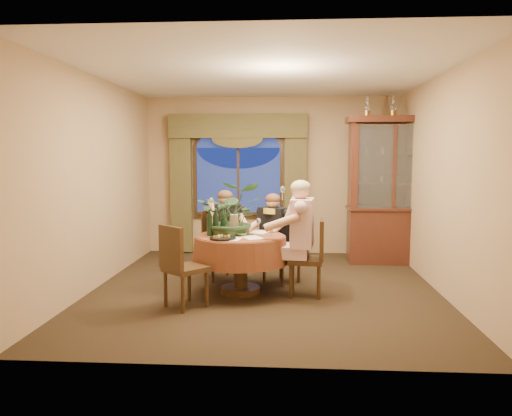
# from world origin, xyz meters

# --- Properties ---
(floor) EXTENTS (5.00, 5.00, 0.00)m
(floor) POSITION_xyz_m (0.00, 0.00, 0.00)
(floor) COLOR black
(floor) RESTS_ON ground
(wall_back) EXTENTS (4.50, 0.00, 4.50)m
(wall_back) POSITION_xyz_m (0.00, 2.50, 1.40)
(wall_back) COLOR #A3845E
(wall_back) RESTS_ON ground
(wall_right) EXTENTS (0.00, 5.00, 5.00)m
(wall_right) POSITION_xyz_m (2.25, 0.00, 1.40)
(wall_right) COLOR #A3845E
(wall_right) RESTS_ON ground
(ceiling) EXTENTS (5.00, 5.00, 0.00)m
(ceiling) POSITION_xyz_m (0.00, 0.00, 2.80)
(ceiling) COLOR white
(ceiling) RESTS_ON wall_back
(window) EXTENTS (1.62, 0.10, 1.32)m
(window) POSITION_xyz_m (-0.60, 2.43, 1.30)
(window) COLOR navy
(window) RESTS_ON wall_back
(arched_transom) EXTENTS (1.60, 0.06, 0.44)m
(arched_transom) POSITION_xyz_m (-0.60, 2.43, 2.08)
(arched_transom) COLOR navy
(arched_transom) RESTS_ON wall_back
(drapery_left) EXTENTS (0.38, 0.14, 2.32)m
(drapery_left) POSITION_xyz_m (-1.63, 2.38, 1.18)
(drapery_left) COLOR #464123
(drapery_left) RESTS_ON floor
(drapery_right) EXTENTS (0.38, 0.14, 2.32)m
(drapery_right) POSITION_xyz_m (0.43, 2.38, 1.18)
(drapery_right) COLOR #464123
(drapery_right) RESTS_ON floor
(swag_valance) EXTENTS (2.45, 0.16, 0.42)m
(swag_valance) POSITION_xyz_m (-0.60, 2.35, 2.28)
(swag_valance) COLOR #464123
(swag_valance) RESTS_ON wall_back
(dining_table) EXTENTS (1.31, 1.31, 0.75)m
(dining_table) POSITION_xyz_m (-0.30, -0.25, 0.38)
(dining_table) COLOR maroon
(dining_table) RESTS_ON floor
(china_cabinet) EXTENTS (1.47, 0.58, 2.38)m
(china_cabinet) POSITION_xyz_m (1.97, 1.75, 1.19)
(china_cabinet) COLOR #391811
(china_cabinet) RESTS_ON floor
(oil_lamp_left) EXTENTS (0.11, 0.11, 0.34)m
(oil_lamp_left) POSITION_xyz_m (1.56, 1.75, 2.55)
(oil_lamp_left) COLOR #A5722D
(oil_lamp_left) RESTS_ON china_cabinet
(oil_lamp_center) EXTENTS (0.11, 0.11, 0.34)m
(oil_lamp_center) POSITION_xyz_m (1.97, 1.75, 2.55)
(oil_lamp_center) COLOR #A5722D
(oil_lamp_center) RESTS_ON china_cabinet
(oil_lamp_right) EXTENTS (0.11, 0.11, 0.34)m
(oil_lamp_right) POSITION_xyz_m (2.39, 1.75, 2.55)
(oil_lamp_right) COLOR #A5722D
(oil_lamp_right) RESTS_ON china_cabinet
(chair_right) EXTENTS (0.45, 0.45, 0.96)m
(chair_right) POSITION_xyz_m (0.52, -0.31, 0.48)
(chair_right) COLOR black
(chair_right) RESTS_ON floor
(chair_back_right) EXTENTS (0.59, 0.59, 0.96)m
(chair_back_right) POSITION_xyz_m (0.22, 0.32, 0.48)
(chair_back_right) COLOR black
(chair_back_right) RESTS_ON floor
(chair_back) EXTENTS (0.56, 0.56, 0.96)m
(chair_back) POSITION_xyz_m (-0.67, 0.47, 0.48)
(chair_back) COLOR black
(chair_back) RESTS_ON floor
(chair_front_left) EXTENTS (0.59, 0.59, 0.96)m
(chair_front_left) POSITION_xyz_m (-0.88, -0.88, 0.48)
(chair_front_left) COLOR black
(chair_front_left) RESTS_ON floor
(person_pink) EXTENTS (0.54, 0.57, 1.46)m
(person_pink) POSITION_xyz_m (0.48, -0.34, 0.73)
(person_pink) COLOR beige
(person_pink) RESTS_ON floor
(person_back) EXTENTS (0.58, 0.56, 1.28)m
(person_back) POSITION_xyz_m (-0.60, 0.52, 0.64)
(person_back) COLOR black
(person_back) RESTS_ON floor
(person_scarf) EXTENTS (0.59, 0.58, 1.24)m
(person_scarf) POSITION_xyz_m (0.10, 0.40, 0.62)
(person_scarf) COLOR black
(person_scarf) RESTS_ON floor
(stoneware_vase) EXTENTS (0.14, 0.14, 0.26)m
(stoneware_vase) POSITION_xyz_m (-0.39, -0.17, 0.88)
(stoneware_vase) COLOR #907E5D
(stoneware_vase) RESTS_ON dining_table
(centerpiece_plant) EXTENTS (0.86, 0.96, 0.75)m
(centerpiece_plant) POSITION_xyz_m (-0.42, -0.11, 1.32)
(centerpiece_plant) COLOR #2E4E2D
(centerpiece_plant) RESTS_ON dining_table
(olive_bowl) EXTENTS (0.14, 0.14, 0.04)m
(olive_bowl) POSITION_xyz_m (-0.28, -0.33, 0.77)
(olive_bowl) COLOR #40522C
(olive_bowl) RESTS_ON dining_table
(cheese_platter) EXTENTS (0.32, 0.32, 0.02)m
(cheese_platter) POSITION_xyz_m (-0.48, -0.58, 0.76)
(cheese_platter) COLOR black
(cheese_platter) RESTS_ON dining_table
(wine_bottle_0) EXTENTS (0.07, 0.07, 0.33)m
(wine_bottle_0) POSITION_xyz_m (-0.62, -0.25, 0.92)
(wine_bottle_0) COLOR black
(wine_bottle_0) RESTS_ON dining_table
(wine_bottle_1) EXTENTS (0.07, 0.07, 0.33)m
(wine_bottle_1) POSITION_xyz_m (-0.69, -0.29, 0.92)
(wine_bottle_1) COLOR black
(wine_bottle_1) RESTS_ON dining_table
(wine_bottle_2) EXTENTS (0.07, 0.07, 0.33)m
(wine_bottle_2) POSITION_xyz_m (-0.55, -0.08, 0.92)
(wine_bottle_2) COLOR black
(wine_bottle_2) RESTS_ON dining_table
(wine_bottle_3) EXTENTS (0.07, 0.07, 0.33)m
(wine_bottle_3) POSITION_xyz_m (-0.63, -0.15, 0.92)
(wine_bottle_3) COLOR tan
(wine_bottle_3) RESTS_ON dining_table
(tasting_paper_0) EXTENTS (0.32, 0.36, 0.00)m
(tasting_paper_0) POSITION_xyz_m (-0.13, -0.45, 0.75)
(tasting_paper_0) COLOR white
(tasting_paper_0) RESTS_ON dining_table
(tasting_paper_1) EXTENTS (0.29, 0.35, 0.00)m
(tasting_paper_1) POSITION_xyz_m (-0.08, -0.01, 0.75)
(tasting_paper_1) COLOR white
(tasting_paper_1) RESTS_ON dining_table
(tasting_paper_2) EXTENTS (0.27, 0.34, 0.00)m
(tasting_paper_2) POSITION_xyz_m (-0.37, -0.56, 0.75)
(tasting_paper_2) COLOR white
(tasting_paper_2) RESTS_ON dining_table
(wine_glass_person_pink) EXTENTS (0.07, 0.07, 0.18)m
(wine_glass_person_pink) POSITION_xyz_m (0.10, -0.30, 0.84)
(wine_glass_person_pink) COLOR silver
(wine_glass_person_pink) RESTS_ON dining_table
(wine_glass_person_back) EXTENTS (0.07, 0.07, 0.18)m
(wine_glass_person_back) POSITION_xyz_m (-0.45, 0.13, 0.84)
(wine_glass_person_back) COLOR silver
(wine_glass_person_back) RESTS_ON dining_table
(wine_glass_person_scarf) EXTENTS (0.07, 0.07, 0.18)m
(wine_glass_person_scarf) POSITION_xyz_m (-0.09, 0.09, 0.84)
(wine_glass_person_scarf) COLOR silver
(wine_glass_person_scarf) RESTS_ON dining_table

